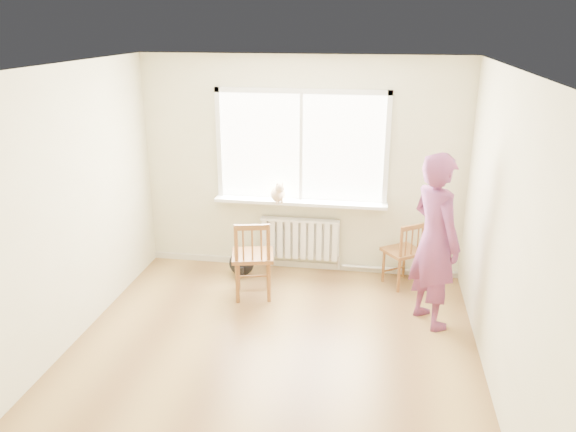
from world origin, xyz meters
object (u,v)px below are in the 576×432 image
at_px(person, 435,241).
at_px(cat, 278,193).
at_px(backpack, 241,263).
at_px(chair_left, 253,259).
at_px(chair_right, 405,254).

relative_size(person, cat, 4.52).
bearing_deg(cat, backpack, -178.10).
bearing_deg(backpack, person, -19.65).
relative_size(person, backpack, 5.86).
xyz_separation_m(chair_left, backpack, (-0.28, 0.56, -0.32)).
distance_m(chair_left, chair_right, 1.83).
xyz_separation_m(person, cat, (-1.81, 0.98, 0.14)).
xyz_separation_m(chair_left, chair_right, (1.74, 0.58, -0.06)).
bearing_deg(person, backpack, 38.83).
distance_m(chair_right, backpack, 2.03).
bearing_deg(chair_left, backpack, -76.37).
bearing_deg(backpack, cat, 21.25).
xyz_separation_m(chair_left, cat, (0.17, 0.74, 0.59)).
distance_m(chair_right, cat, 1.70).
bearing_deg(chair_left, cat, -115.70).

